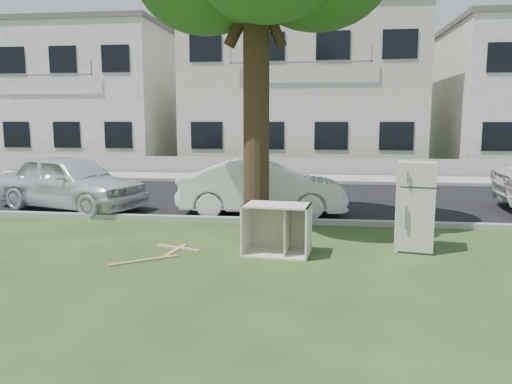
# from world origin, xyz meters

# --- Properties ---
(ground) EXTENTS (120.00, 120.00, 0.00)m
(ground) POSITION_xyz_m (0.00, 0.00, 0.00)
(ground) COLOR #223F16
(road) EXTENTS (120.00, 7.00, 0.01)m
(road) POSITION_xyz_m (0.00, 6.00, 0.01)
(road) COLOR black
(road) RESTS_ON ground
(kerb_near) EXTENTS (120.00, 0.18, 0.12)m
(kerb_near) POSITION_xyz_m (0.00, 2.45, 0.00)
(kerb_near) COLOR gray
(kerb_near) RESTS_ON ground
(kerb_far) EXTENTS (120.00, 0.18, 0.12)m
(kerb_far) POSITION_xyz_m (0.00, 9.55, 0.00)
(kerb_far) COLOR gray
(kerb_far) RESTS_ON ground
(sidewalk) EXTENTS (120.00, 2.80, 0.01)m
(sidewalk) POSITION_xyz_m (0.00, 11.00, 0.01)
(sidewalk) COLOR gray
(sidewalk) RESTS_ON ground
(low_wall) EXTENTS (120.00, 0.15, 0.70)m
(low_wall) POSITION_xyz_m (0.00, 12.60, 0.35)
(low_wall) COLOR gray
(low_wall) RESTS_ON ground
(townhouse_left) EXTENTS (10.20, 8.16, 7.04)m
(townhouse_left) POSITION_xyz_m (-12.00, 17.50, 3.52)
(townhouse_left) COLOR white
(townhouse_left) RESTS_ON ground
(townhouse_center) EXTENTS (11.22, 8.16, 7.44)m
(townhouse_center) POSITION_xyz_m (0.00, 17.50, 3.72)
(townhouse_center) COLOR #B7B7A7
(townhouse_center) RESTS_ON ground
(fridge) EXTENTS (0.76, 0.73, 1.58)m
(fridge) POSITION_xyz_m (2.60, 0.50, 0.79)
(fridge) COLOR white
(fridge) RESTS_ON ground
(cabinet) EXTENTS (1.19, 0.81, 0.88)m
(cabinet) POSITION_xyz_m (0.20, -0.09, 0.44)
(cabinet) COLOR silver
(cabinet) RESTS_ON ground
(plank_a) EXTENTS (1.00, 0.78, 0.02)m
(plank_a) POSITION_xyz_m (-1.92, -0.79, 0.01)
(plank_a) COLOR #977849
(plank_a) RESTS_ON ground
(plank_b) EXTENTS (0.89, 0.38, 0.02)m
(plank_b) POSITION_xyz_m (-1.60, 0.07, 0.01)
(plank_b) COLOR tan
(plank_b) RESTS_ON ground
(plank_c) EXTENTS (0.22, 0.79, 0.02)m
(plank_c) POSITION_xyz_m (-1.60, -0.10, 0.01)
(plank_c) COLOR tan
(plank_c) RESTS_ON ground
(car_center) EXTENTS (4.10, 1.67, 1.32)m
(car_center) POSITION_xyz_m (-0.47, 3.48, 0.66)
(car_center) COLOR silver
(car_center) RESTS_ON ground
(car_left) EXTENTS (4.52, 2.98, 1.43)m
(car_left) POSITION_xyz_m (-5.48, 3.60, 0.72)
(car_left) COLOR silver
(car_left) RESTS_ON ground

